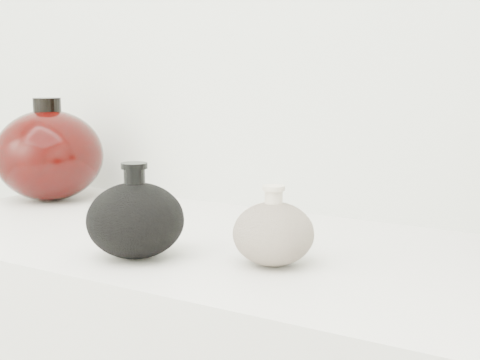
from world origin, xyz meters
The scene contains 3 objects.
black_gourd_vase centered at (-0.07, 0.81, 0.95)m, with size 0.18×0.18×0.13m.
cream_gourd_vase centered at (0.10, 0.88, 0.94)m, with size 0.13×0.13×0.11m.
left_round_pot centered at (-0.50, 1.05, 0.99)m, with size 0.27×0.27×0.20m.
Camera 1 is at (0.52, 0.12, 1.15)m, focal length 50.00 mm.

